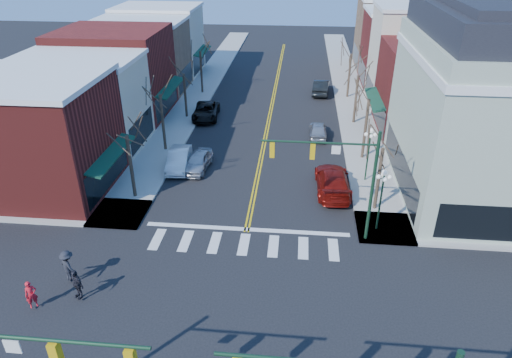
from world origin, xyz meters
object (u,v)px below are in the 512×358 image
(lamppost_corner, at_px, (382,190))
(pedestrian_red_a, at_px, (31,295))
(car_left_far, at_px, (206,111))
(car_left_mid, at_px, (179,159))
(lamppost_midblock, at_px, (369,146))
(car_right_near, at_px, (333,181))
(victorian_corner, at_px, (503,103))
(car_right_far, at_px, (321,87))
(pedestrian_dark_b, at_px, (68,266))
(car_left_near, at_px, (198,161))
(car_right_mid, at_px, (318,130))
(pedestrian_dark_a, at_px, (77,284))

(lamppost_corner, relative_size, pedestrian_red_a, 2.82)
(car_left_far, relative_size, pedestrian_red_a, 3.41)
(car_left_mid, bearing_deg, lamppost_corner, -32.35)
(lamppost_midblock, distance_m, car_right_near, 3.74)
(car_right_near, bearing_deg, victorian_corner, -175.93)
(car_right_far, relative_size, pedestrian_dark_b, 2.64)
(victorian_corner, distance_m, car_right_far, 25.05)
(car_right_near, xyz_separation_m, pedestrian_dark_b, (-14.52, -11.35, 0.25))
(car_left_near, relative_size, car_right_near, 0.71)
(car_right_far, distance_m, pedestrian_dark_b, 37.13)
(car_left_near, xyz_separation_m, pedestrian_red_a, (-5.03, -15.91, 0.22))
(lamppost_midblock, distance_m, car_left_far, 19.07)
(lamppost_corner, xyz_separation_m, pedestrian_red_a, (-18.03, -8.64, -2.05))
(car_right_mid, bearing_deg, car_right_near, 94.63)
(car_right_far, bearing_deg, pedestrian_red_a, 72.67)
(lamppost_midblock, height_order, pedestrian_red_a, lamppost_midblock)
(car_right_mid, distance_m, pedestrian_dark_b, 25.37)
(car_right_mid, height_order, pedestrian_dark_a, pedestrian_dark_a)
(pedestrian_dark_a, bearing_deg, victorian_corner, 59.38)
(lamppost_midblock, distance_m, car_right_far, 21.49)
(victorian_corner, bearing_deg, car_left_far, 151.26)
(car_right_near, relative_size, car_right_far, 1.17)
(car_left_near, bearing_deg, car_right_mid, 43.17)
(car_right_far, bearing_deg, car_left_far, 43.15)
(victorian_corner, xyz_separation_m, car_left_far, (-22.90, 12.56, -5.93))
(pedestrian_red_a, bearing_deg, lamppost_midblock, 0.56)
(car_left_near, relative_size, pedestrian_dark_a, 2.39)
(car_left_mid, height_order, car_right_far, car_right_far)
(car_left_mid, relative_size, pedestrian_dark_a, 2.62)
(car_right_near, bearing_deg, car_right_mid, -87.46)
(car_right_far, bearing_deg, pedestrian_dark_b, 72.79)
(car_left_near, xyz_separation_m, car_right_near, (10.45, -2.47, 0.14))
(pedestrian_dark_b, bearing_deg, pedestrian_red_a, 96.67)
(victorian_corner, xyz_separation_m, lamppost_midblock, (-8.30, 0.50, -3.70))
(lamppost_midblock, relative_size, pedestrian_dark_a, 2.52)
(lamppost_corner, distance_m, pedestrian_dark_a, 17.96)
(car_right_near, distance_m, car_right_far, 22.91)
(car_right_near, relative_size, pedestrian_dark_b, 3.07)
(car_right_near, bearing_deg, pedestrian_red_a, 38.67)
(car_left_mid, bearing_deg, car_right_far, 54.25)
(lamppost_corner, distance_m, car_right_near, 5.83)
(lamppost_corner, relative_size, car_left_mid, 0.96)
(lamppost_midblock, height_order, car_left_far, lamppost_midblock)
(car_left_mid, bearing_deg, car_right_near, -17.65)
(car_right_near, xyz_separation_m, pedestrian_red_a, (-15.48, -13.44, 0.08))
(car_right_mid, bearing_deg, car_left_near, 37.93)
(car_left_far, xyz_separation_m, pedestrian_dark_b, (-2.48, -25.12, 0.37))
(car_right_near, bearing_deg, car_left_far, -51.11)
(car_left_mid, xyz_separation_m, pedestrian_red_a, (-3.43, -16.02, 0.17))
(car_right_mid, bearing_deg, lamppost_corner, 102.74)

